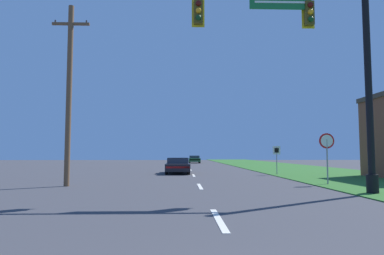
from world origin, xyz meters
TOP-DOWN VIEW (x-y plane):
  - grass_verge_right at (10.50, 30.00)m, footprint 10.00×110.00m
  - road_center_line at (0.00, 22.00)m, footprint 0.16×34.80m
  - signal_mast at (4.66, 10.84)m, footprint 7.85×0.47m
  - car_ahead at (-1.14, 24.62)m, footprint 1.85×4.55m
  - far_car at (1.28, 53.95)m, footprint 1.82×4.63m
  - stop_sign at (6.37, 14.74)m, footprint 0.76×0.07m
  - route_sign_post at (6.05, 22.61)m, footprint 0.55×0.06m
  - utility_pole_near at (-6.26, 14.35)m, footprint 1.80×0.26m

SIDE VIEW (x-z plane):
  - road_center_line at x=0.00m, z-range 0.00..0.01m
  - grass_verge_right at x=10.50m, z-range 0.00..0.04m
  - car_ahead at x=-1.14m, z-range 0.01..1.20m
  - far_car at x=1.28m, z-range 0.01..1.20m
  - route_sign_post at x=6.05m, z-range 0.51..2.54m
  - stop_sign at x=6.37m, z-range 0.61..3.12m
  - utility_pole_near at x=-6.26m, z-range 0.15..8.89m
  - signal_mast at x=4.66m, z-range 0.91..9.60m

